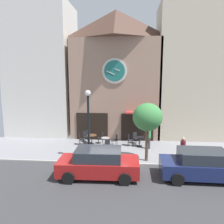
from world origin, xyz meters
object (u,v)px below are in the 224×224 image
object	(u,v)px
cafe_chair_curbside	(101,137)
parked_car_navy	(202,165)
pedestrian_green	(149,138)
street_tree	(147,117)
cafe_table_rightmost	(140,140)
street_lamp	(88,125)
pedestrian_maroon	(183,150)
cafe_table_near_door	(105,141)
cafe_chair_facing_street	(81,138)
cafe_table_near_curb	(92,137)
cafe_chair_right_end	(115,139)
parked_car_red	(98,163)
cafe_chair_left_end	(107,144)
cafe_chair_near_lamp	(135,137)
cafe_chair_outer	(86,135)
cafe_chair_near_tree	(130,139)

from	to	relation	value
cafe_chair_curbside	parked_car_navy	xyz separation A→B (m)	(6.08, -5.59, 0.23)
pedestrian_green	parked_car_navy	distance (m)	5.21
street_tree	cafe_table_rightmost	size ratio (longest dim) A/B	5.00
street_lamp	cafe_chair_curbside	bearing A→B (deg)	83.80
street_tree	pedestrian_maroon	bearing A→B (deg)	-6.54
cafe_table_near_door	cafe_chair_facing_street	world-z (taller)	cafe_chair_facing_street
cafe_table_near_curb	cafe_chair_right_end	world-z (taller)	cafe_chair_right_end
cafe_chair_facing_street	parked_car_red	distance (m)	5.79
street_lamp	cafe_table_near_door	distance (m)	3.21
street_lamp	cafe_chair_left_end	size ratio (longest dim) A/B	5.01
cafe_table_near_door	cafe_chair_near_lamp	world-z (taller)	cafe_chair_near_lamp
street_lamp	street_tree	size ratio (longest dim) A/B	1.21
cafe_chair_left_end	parked_car_red	distance (m)	4.09
cafe_chair_facing_street	parked_car_red	size ratio (longest dim) A/B	0.21
cafe_chair_left_end	pedestrian_green	xyz separation A→B (m)	(3.03, 0.74, 0.33)
cafe_chair_left_end	parked_car_navy	world-z (taller)	parked_car_navy
street_lamp	street_tree	bearing A→B (deg)	1.38
cafe_chair_outer	pedestrian_green	xyz separation A→B (m)	(5.02, -1.36, 0.33)
cafe_table_near_door	cafe_chair_outer	bearing A→B (deg)	144.46
cafe_chair_outer	cafe_chair_near_tree	world-z (taller)	same
cafe_chair_right_end	cafe_chair_near_tree	size ratio (longest dim) A/B	1.00
cafe_table_near_curb	cafe_chair_outer	xyz separation A→B (m)	(-0.60, 0.59, -0.03)
cafe_chair_outer	cafe_chair_near_lamp	xyz separation A→B (m)	(4.08, -0.12, 0.00)
cafe_table_near_door	parked_car_red	world-z (taller)	parked_car_red
cafe_table_near_door	cafe_table_rightmost	size ratio (longest dim) A/B	0.99
street_lamp	cafe_chair_outer	size ratio (longest dim) A/B	5.01
pedestrian_green	parked_car_navy	size ratio (longest dim) A/B	0.39
cafe_table_near_curb	cafe_chair_right_end	bearing A→B (deg)	-9.24
parked_car_red	cafe_table_near_door	bearing A→B (deg)	92.32
pedestrian_green	parked_car_red	xyz separation A→B (m)	(-3.06, -4.83, -0.10)
cafe_chair_right_end	street_lamp	bearing A→B (deg)	-117.83
parked_car_navy	pedestrian_maroon	bearing A→B (deg)	104.97
street_lamp	parked_car_navy	size ratio (longest dim) A/B	1.04
cafe_chair_near_lamp	cafe_chair_right_end	distance (m)	1.75
cafe_chair_near_lamp	parked_car_red	size ratio (longest dim) A/B	0.21
cafe_chair_near_tree	parked_car_red	bearing A→B (deg)	-106.93
pedestrian_green	pedestrian_maroon	xyz separation A→B (m)	(1.88, -2.60, 0.00)
street_tree	cafe_chair_near_lamp	xyz separation A→B (m)	(-0.63, 3.59, -2.30)
cafe_chair_facing_street	cafe_table_near_curb	bearing A→B (deg)	16.09
cafe_chair_curbside	cafe_chair_near_tree	size ratio (longest dim) A/B	1.00
pedestrian_maroon	cafe_table_rightmost	bearing A→B (deg)	128.93
cafe_chair_right_end	cafe_chair_near_lamp	bearing A→B (deg)	26.62
street_tree	cafe_table_rightmost	distance (m)	3.69
cafe_chair_facing_street	cafe_chair_near_tree	size ratio (longest dim) A/B	1.00
street_lamp	cafe_table_rightmost	xyz separation A→B (m)	(3.41, 2.93, -1.80)
street_lamp	cafe_table_rightmost	bearing A→B (deg)	40.68
street_lamp	cafe_chair_near_lamp	size ratio (longest dim) A/B	5.01
cafe_chair_outer	cafe_chair_near_lamp	bearing A→B (deg)	-1.67
cafe_table_near_curb	pedestrian_green	bearing A→B (deg)	-9.87
parked_car_red	cafe_chair_near_lamp	bearing A→B (deg)	70.77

